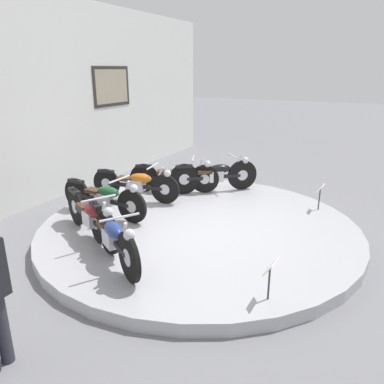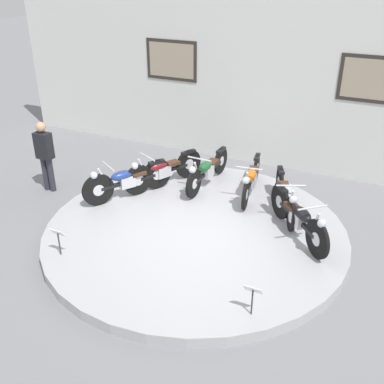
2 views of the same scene
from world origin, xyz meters
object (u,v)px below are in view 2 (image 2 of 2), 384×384
Objects in this scene: motorcycle_maroon at (163,169)px; visitor_standing at (45,153)px; motorcycle_orange at (251,178)px; motorcycle_black at (299,217)px; motorcycle_blue at (127,180)px; motorcycle_silver at (286,195)px; info_placard_front_centre at (253,293)px; info_placard_front_left at (58,236)px; motorcycle_green at (207,169)px.

visitor_standing reaches higher than motorcycle_maroon.
motorcycle_black reaches higher than motorcycle_orange.
motorcycle_black is (3.58, 0.00, 0.00)m from motorcycle_blue.
motorcycle_orange is at bearing 13.48° from motorcycle_maroon.
motorcycle_silver is 0.87m from motorcycle_black.
motorcycle_orange is 3.67m from info_placard_front_centre.
motorcycle_blue reaches higher than motorcycle_orange.
motorcycle_orange is 1.77m from motorcycle_black.
info_placard_front_left is at bearing -147.04° from motorcycle_black.
motorcycle_silver is (3.15, 0.76, -0.02)m from motorcycle_blue.
motorcycle_blue is 3.24m from motorcycle_silver.
motorcycle_green is (1.29, 1.21, -0.02)m from motorcycle_blue.
motorcycle_black reaches higher than info_placard_front_left.
motorcycle_green is 1.01× the size of motorcycle_orange.
motorcycle_black reaches higher than motorcycle_blue.
motorcycle_silver is at bearing -0.06° from motorcycle_maroon.
motorcycle_blue reaches higher than info_placard_front_centre.
motorcycle_maroon is 0.97m from motorcycle_green.
info_placard_front_centre is (3.05, -3.02, -0.03)m from motorcycle_maroon.
motorcycle_black is at bearing 0.07° from motorcycle_blue.
motorcycle_green reaches higher than info_placard_front_left.
info_placard_front_centre is (0.33, -3.02, -0.02)m from motorcycle_silver.
motorcycle_silver is 3.58× the size of info_placard_front_left.
motorcycle_orange is at bearing 57.64° from info_placard_front_left.
info_placard_front_centre is at bearing -57.70° from motorcycle_green.
motorcycle_maroon is 0.94× the size of motorcycle_orange.
motorcycle_blue reaches higher than motorcycle_maroon.
motorcycle_green is 2.59m from motorcycle_black.
visitor_standing reaches higher than motorcycle_green.
motorcycle_blue reaches higher than motorcycle_silver.
info_placard_front_centre is (2.19, -3.47, -0.01)m from motorcycle_green.
motorcycle_green is 1.23× the size of visitor_standing.
visitor_standing is at bearing -162.17° from motorcycle_orange.
motorcycle_black is at bearing -13.57° from motorcycle_maroon.
motorcycle_orange is 4.11m from info_placard_front_left.
motorcycle_black is (1.29, -1.21, 0.03)m from motorcycle_orange.
motorcycle_maroon is at bearing 179.94° from motorcycle_silver.
motorcycle_silver is 3.04m from info_placard_front_centre.
motorcycle_maroon is at bearing 60.76° from motorcycle_blue.
motorcycle_black is 5.57m from visitor_standing.
motorcycle_silver reaches higher than motorcycle_orange.
info_placard_front_left is at bearing -96.27° from motorcycle_maroon.
motorcycle_orange is (1.01, -0.00, -0.00)m from motorcycle_green.
motorcycle_green is at bearing 22.84° from visitor_standing.
info_placard_front_left is at bearing -122.36° from motorcycle_orange.
motorcycle_orange is at bearing 17.83° from visitor_standing.
visitor_standing is at bearing -175.38° from motorcycle_blue.
visitor_standing is (-4.27, -1.37, 0.33)m from motorcycle_orange.
motorcycle_black reaches higher than motorcycle_silver.
motorcycle_silver is 4.29m from info_placard_front_left.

